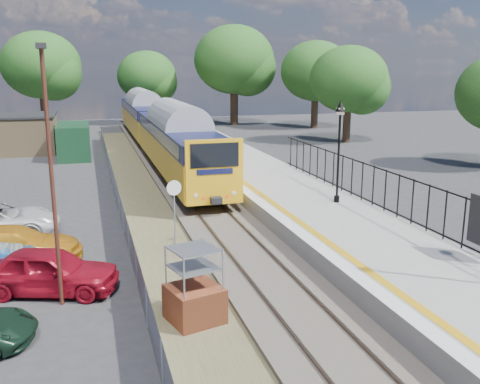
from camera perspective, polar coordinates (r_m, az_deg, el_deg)
name	(u,v)px	position (r m, az deg, el deg)	size (l,w,h in m)	color
ground	(269,283)	(17.83, 3.16, -9.62)	(120.00, 120.00, 0.00)	#2D2D30
track_bed	(197,208)	(26.56, -4.64, -1.73)	(5.90, 80.00, 0.29)	#473F38
platform	(297,203)	(26.22, 6.14, -1.15)	(5.00, 70.00, 0.90)	gray
platform_edge	(257,196)	(25.42, 1.85, -0.48)	(0.90, 70.00, 0.01)	silver
victorian_lamp_north	(340,128)	(24.19, 10.58, 6.77)	(0.44, 0.44, 4.60)	black
palisade_fence	(409,199)	(22.01, 17.58, -0.76)	(0.12, 26.00, 2.00)	black
wire_fence	(117,193)	(28.25, -13.04, -0.07)	(0.06, 52.00, 1.20)	#999EA3
outbuilding	(18,135)	(47.34, -22.61, 5.63)	(10.80, 10.10, 3.12)	#907751
tree_line	(151,70)	(57.92, -9.42, 12.70)	(56.80, 43.80, 11.88)	#332319
train	(157,125)	(44.25, -8.89, 7.09)	(2.82, 40.83, 3.51)	gold
brick_plinth	(194,287)	(14.87, -4.90, -10.03)	(1.67, 1.67, 2.19)	#994727
speed_sign	(174,204)	(20.05, -7.02, -1.27)	(0.57, 0.15, 2.84)	#999EA3
carpark_lamp	(51,164)	(15.91, -19.55, 2.87)	(0.25, 0.50, 7.53)	#492218
car_red	(49,271)	(17.81, -19.75, -7.91)	(1.72, 4.28, 1.46)	maroon
car_yellow	(15,245)	(20.86, -22.89, -5.27)	(1.89, 4.65, 1.35)	orange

